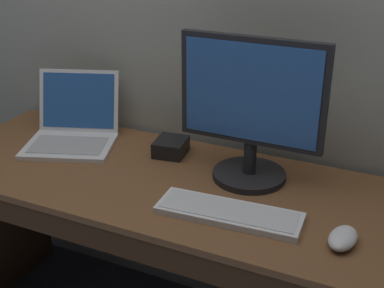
{
  "coord_description": "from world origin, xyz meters",
  "views": [
    {
      "loc": [
        0.72,
        -1.32,
        1.52
      ],
      "look_at": [
        0.1,
        0.0,
        0.86
      ],
      "focal_mm": 48.94,
      "sensor_mm": 36.0,
      "label": 1
    }
  ],
  "objects_px": {
    "laptop_white": "(72,132)",
    "computer_mouse": "(343,238)",
    "external_drive_box": "(171,147)",
    "external_monitor": "(251,112)",
    "wired_keyboard": "(229,213)"
  },
  "relations": [
    {
      "from": "computer_mouse",
      "to": "external_drive_box",
      "type": "distance_m",
      "value": 0.72
    },
    {
      "from": "laptop_white",
      "to": "external_monitor",
      "type": "relative_size",
      "value": 0.87
    },
    {
      "from": "wired_keyboard",
      "to": "external_drive_box",
      "type": "bearing_deg",
      "value": 138.69
    },
    {
      "from": "computer_mouse",
      "to": "wired_keyboard",
      "type": "bearing_deg",
      "value": -173.7
    },
    {
      "from": "wired_keyboard",
      "to": "external_drive_box",
      "type": "relative_size",
      "value": 3.49
    },
    {
      "from": "external_monitor",
      "to": "external_drive_box",
      "type": "height_order",
      "value": "external_monitor"
    },
    {
      "from": "external_monitor",
      "to": "laptop_white",
      "type": "bearing_deg",
      "value": -179.62
    },
    {
      "from": "wired_keyboard",
      "to": "external_drive_box",
      "type": "height_order",
      "value": "external_drive_box"
    },
    {
      "from": "external_monitor",
      "to": "external_drive_box",
      "type": "relative_size",
      "value": 3.83
    },
    {
      "from": "wired_keyboard",
      "to": "laptop_white",
      "type": "bearing_deg",
      "value": 162.22
    },
    {
      "from": "laptop_white",
      "to": "external_drive_box",
      "type": "height_order",
      "value": "laptop_white"
    },
    {
      "from": "computer_mouse",
      "to": "external_drive_box",
      "type": "bearing_deg",
      "value": 162.48
    },
    {
      "from": "laptop_white",
      "to": "external_monitor",
      "type": "height_order",
      "value": "external_monitor"
    },
    {
      "from": "laptop_white",
      "to": "computer_mouse",
      "type": "bearing_deg",
      "value": -12.76
    },
    {
      "from": "external_monitor",
      "to": "wired_keyboard",
      "type": "relative_size",
      "value": 1.1
    }
  ]
}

